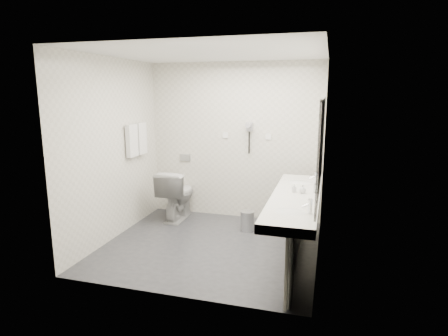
% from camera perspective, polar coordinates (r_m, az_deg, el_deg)
% --- Properties ---
extents(floor, '(2.80, 2.80, 0.00)m').
position_cam_1_polar(floor, '(5.13, -2.11, -11.80)').
color(floor, '#2D2D33').
rests_on(floor, ground).
extents(ceiling, '(2.80, 2.80, 0.00)m').
position_cam_1_polar(ceiling, '(4.74, -2.35, 17.19)').
color(ceiling, silver).
rests_on(ceiling, wall_back).
extents(wall_back, '(2.80, 0.00, 2.80)m').
position_cam_1_polar(wall_back, '(6.01, 1.62, 4.06)').
color(wall_back, silver).
rests_on(wall_back, floor).
extents(wall_front, '(2.80, 0.00, 2.80)m').
position_cam_1_polar(wall_front, '(3.59, -8.66, -1.20)').
color(wall_front, silver).
rests_on(wall_front, floor).
extents(wall_left, '(0.00, 2.60, 2.60)m').
position_cam_1_polar(wall_left, '(5.38, -16.58, 2.68)').
color(wall_left, silver).
rests_on(wall_left, floor).
extents(wall_right, '(0.00, 2.60, 2.60)m').
position_cam_1_polar(wall_right, '(4.55, 14.80, 1.24)').
color(wall_right, silver).
rests_on(wall_right, floor).
extents(vanity_counter, '(0.55, 2.20, 0.10)m').
position_cam_1_polar(vanity_counter, '(4.47, 10.91, -4.69)').
color(vanity_counter, white).
rests_on(vanity_counter, floor).
extents(vanity_panel, '(0.03, 2.15, 0.75)m').
position_cam_1_polar(vanity_panel, '(4.60, 11.02, -9.80)').
color(vanity_panel, '#999891').
rests_on(vanity_panel, floor).
extents(vanity_post_near, '(0.06, 0.06, 0.75)m').
position_cam_1_polar(vanity_post_near, '(3.65, 10.02, -15.65)').
color(vanity_post_near, silver).
rests_on(vanity_post_near, floor).
extents(vanity_post_far, '(0.06, 0.06, 0.75)m').
position_cam_1_polar(vanity_post_far, '(5.58, 12.27, -6.01)').
color(vanity_post_far, silver).
rests_on(vanity_post_far, floor).
extents(mirror, '(0.02, 2.20, 1.05)m').
position_cam_1_polar(mirror, '(4.32, 14.67, 3.41)').
color(mirror, '#B2BCC6').
rests_on(mirror, wall_right).
extents(basin_near, '(0.40, 0.31, 0.05)m').
position_cam_1_polar(basin_near, '(3.84, 10.05, -6.83)').
color(basin_near, white).
rests_on(basin_near, vanity_counter).
extents(basin_far, '(0.40, 0.31, 0.05)m').
position_cam_1_polar(basin_far, '(5.09, 11.58, -2.32)').
color(basin_far, white).
rests_on(basin_far, vanity_counter).
extents(faucet_near, '(0.04, 0.04, 0.15)m').
position_cam_1_polar(faucet_near, '(3.80, 13.04, -5.72)').
color(faucet_near, silver).
rests_on(faucet_near, vanity_counter).
extents(faucet_far, '(0.04, 0.04, 0.15)m').
position_cam_1_polar(faucet_far, '(5.06, 13.82, -1.46)').
color(faucet_far, silver).
rests_on(faucet_far, vanity_counter).
extents(soap_bottle_a, '(0.06, 0.06, 0.10)m').
position_cam_1_polar(soap_bottle_a, '(4.56, 10.68, -3.02)').
color(soap_bottle_a, beige).
rests_on(soap_bottle_a, vanity_counter).
extents(soap_bottle_b, '(0.10, 0.10, 0.10)m').
position_cam_1_polar(soap_bottle_b, '(4.54, 11.95, -3.15)').
color(soap_bottle_b, beige).
rests_on(soap_bottle_b, vanity_counter).
extents(glass_left, '(0.06, 0.06, 0.11)m').
position_cam_1_polar(glass_left, '(4.60, 13.94, -3.05)').
color(glass_left, silver).
rests_on(glass_left, vanity_counter).
extents(toilet, '(0.46, 0.80, 0.81)m').
position_cam_1_polar(toilet, '(6.10, -7.20, -4.02)').
color(toilet, white).
rests_on(toilet, floor).
extents(flush_plate, '(0.18, 0.02, 0.12)m').
position_cam_1_polar(flush_plate, '(6.31, -5.94, 1.59)').
color(flush_plate, '#B2B5BA').
rests_on(flush_plate, wall_back).
extents(pedal_bin, '(0.25, 0.25, 0.29)m').
position_cam_1_polar(pedal_bin, '(5.61, 3.61, -8.17)').
color(pedal_bin, '#B2B5BA').
rests_on(pedal_bin, floor).
extents(bin_lid, '(0.21, 0.21, 0.02)m').
position_cam_1_polar(bin_lid, '(5.56, 3.63, -6.70)').
color(bin_lid, '#B2B5BA').
rests_on(bin_lid, pedal_bin).
extents(towel_rail, '(0.02, 0.62, 0.02)m').
position_cam_1_polar(towel_rail, '(5.78, -13.42, 6.44)').
color(towel_rail, silver).
rests_on(towel_rail, wall_left).
extents(towel_near, '(0.07, 0.24, 0.48)m').
position_cam_1_polar(towel_near, '(5.68, -13.91, 4.10)').
color(towel_near, white).
rests_on(towel_near, towel_rail).
extents(towel_far, '(0.07, 0.24, 0.48)m').
position_cam_1_polar(towel_far, '(5.92, -12.58, 4.45)').
color(towel_far, white).
rests_on(towel_far, towel_rail).
extents(dryer_cradle, '(0.10, 0.04, 0.14)m').
position_cam_1_polar(dryer_cradle, '(5.90, 3.93, 6.33)').
color(dryer_cradle, '#9C9CA2').
rests_on(dryer_cradle, wall_back).
extents(dryer_barrel, '(0.08, 0.14, 0.08)m').
position_cam_1_polar(dryer_barrel, '(5.83, 3.79, 6.57)').
color(dryer_barrel, '#9C9CA2').
rests_on(dryer_barrel, dryer_cradle).
extents(dryer_cord, '(0.02, 0.02, 0.35)m').
position_cam_1_polar(dryer_cord, '(5.92, 3.86, 3.91)').
color(dryer_cord, black).
rests_on(dryer_cord, dryer_cradle).
extents(switch_plate_a, '(0.09, 0.02, 0.09)m').
position_cam_1_polar(switch_plate_a, '(6.03, 0.21, 5.04)').
color(switch_plate_a, white).
rests_on(switch_plate_a, wall_back).
extents(switch_plate_b, '(0.09, 0.02, 0.09)m').
position_cam_1_polar(switch_plate_b, '(5.88, 6.81, 4.79)').
color(switch_plate_b, white).
rests_on(switch_plate_b, wall_back).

